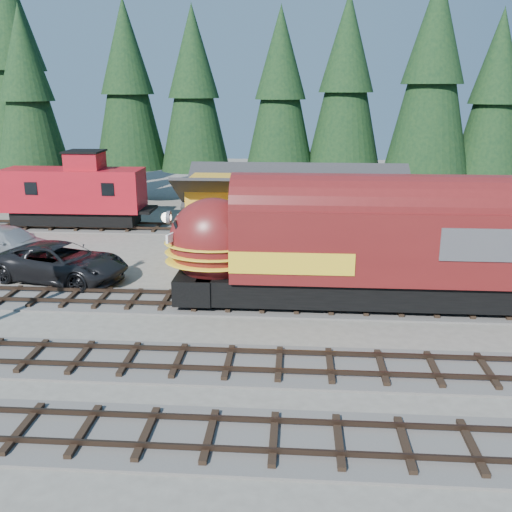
# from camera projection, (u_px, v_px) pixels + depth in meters

# --- Properties ---
(ground) EXTENTS (120.00, 120.00, 0.00)m
(ground) POSITION_uv_depth(u_px,v_px,m) (296.00, 343.00, 22.06)
(ground) COLOR #6B665B
(ground) RESTS_ON ground
(track_spur) EXTENTS (32.00, 3.20, 0.33)m
(track_spur) POSITION_uv_depth(u_px,v_px,m) (154.00, 228.00, 39.94)
(track_spur) COLOR #4C4947
(track_spur) RESTS_ON ground
(depot) EXTENTS (12.80, 7.00, 5.30)m
(depot) POSITION_uv_depth(u_px,v_px,m) (298.00, 212.00, 31.27)
(depot) COLOR #C4881B
(depot) RESTS_ON ground
(conifer_backdrop) EXTENTS (80.37, 22.53, 17.63)m
(conifer_backdrop) POSITION_uv_depth(u_px,v_px,m) (336.00, 81.00, 43.41)
(conifer_backdrop) COLOR black
(conifer_backdrop) RESTS_ON ground
(locomotive) EXTENTS (16.83, 3.34, 4.57)m
(locomotive) POSITION_uv_depth(u_px,v_px,m) (348.00, 250.00, 24.98)
(locomotive) COLOR black
(locomotive) RESTS_ON ground
(caboose) EXTENTS (9.60, 2.78, 4.99)m
(caboose) POSITION_uv_depth(u_px,v_px,m) (75.00, 193.00, 39.63)
(caboose) COLOR black
(caboose) RESTS_ON ground
(pickup_truck_a) EXTENTS (7.52, 4.84, 1.93)m
(pickup_truck_a) POSITION_uv_depth(u_px,v_px,m) (61.00, 262.00, 29.07)
(pickup_truck_a) COLOR black
(pickup_truck_a) RESTS_ON ground
(pickup_truck_b) EXTENTS (6.69, 4.28, 1.81)m
(pickup_truck_b) POSITION_uv_depth(u_px,v_px,m) (10.00, 243.00, 32.83)
(pickup_truck_b) COLOR #9A9DA1
(pickup_truck_b) RESTS_ON ground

